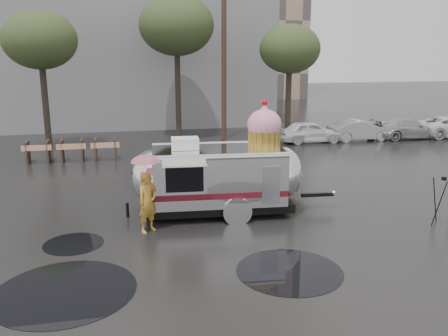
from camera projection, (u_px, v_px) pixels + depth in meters
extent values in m
plane|color=black|center=(240.00, 228.00, 13.72)|extent=(120.00, 120.00, 0.00)
cylinder|color=black|center=(289.00, 271.00, 11.01)|extent=(2.49, 2.49, 0.01)
cylinder|color=black|center=(73.00, 244.00, 12.57)|extent=(1.57, 1.57, 0.01)
cylinder|color=black|center=(65.00, 291.00, 10.09)|extent=(3.03, 3.03, 0.01)
cube|color=slate|center=(107.00, 29.00, 34.14)|extent=(22.00, 12.00, 13.00)
cylinder|color=#473323|center=(224.00, 60.00, 26.44)|extent=(0.28, 0.28, 9.00)
cylinder|color=#382D26|center=(45.00, 93.00, 23.95)|extent=(0.32, 0.32, 5.85)
ellipsoid|color=#2E3F1C|center=(40.00, 40.00, 23.33)|extent=(3.64, 3.64, 2.86)
cylinder|color=#382D26|center=(178.00, 80.00, 27.15)|extent=(0.32, 0.32, 6.75)
ellipsoid|color=#2E3F1C|center=(176.00, 25.00, 26.43)|extent=(4.20, 4.20, 3.30)
cylinder|color=#382D26|center=(288.00, 93.00, 26.62)|extent=(0.32, 0.32, 5.40)
ellipsoid|color=#2E3F1C|center=(290.00, 49.00, 26.05)|extent=(3.36, 3.36, 2.64)
cube|color=#473323|center=(28.00, 152.00, 21.58)|extent=(0.08, 0.80, 1.00)
cube|color=#473323|center=(49.00, 151.00, 21.76)|extent=(0.08, 0.80, 1.00)
cube|color=#E5590C|center=(36.00, 148.00, 21.25)|extent=(1.30, 0.04, 0.25)
cube|color=#473323|center=(62.00, 151.00, 21.88)|extent=(0.08, 0.80, 1.00)
cube|color=#473323|center=(82.00, 150.00, 22.07)|extent=(0.08, 0.80, 1.00)
cube|color=#E5590C|center=(71.00, 147.00, 21.55)|extent=(1.30, 0.04, 0.25)
cube|color=#473323|center=(96.00, 149.00, 22.19)|extent=(0.08, 0.80, 1.00)
cube|color=#473323|center=(115.00, 149.00, 22.37)|extent=(0.08, 0.80, 1.00)
cube|color=#E5590C|center=(105.00, 145.00, 21.86)|extent=(1.30, 0.04, 0.25)
imported|color=silver|center=(310.00, 130.00, 26.36)|extent=(4.00, 1.80, 1.40)
imported|color=#B2B2B7|center=(360.00, 128.00, 26.96)|extent=(4.00, 1.80, 1.40)
imported|color=#B2B2B7|center=(407.00, 126.00, 27.56)|extent=(4.20, 1.80, 1.44)
cube|color=silver|center=(218.00, 174.00, 14.70)|extent=(4.12, 2.35, 1.63)
ellipsoid|color=silver|center=(280.00, 172.00, 14.97)|extent=(1.50, 2.17, 1.63)
ellipsoid|color=silver|center=(153.00, 176.00, 14.43)|extent=(1.50, 2.17, 1.63)
cube|color=black|center=(218.00, 203.00, 14.93)|extent=(4.64, 2.12, 0.27)
cylinder|color=black|center=(237.00, 212.00, 14.10)|extent=(0.65, 0.24, 0.63)
cylinder|color=black|center=(228.00, 194.00, 15.89)|extent=(0.65, 0.24, 0.63)
cylinder|color=silver|center=(238.00, 212.00, 13.96)|extent=(0.87, 0.15, 0.87)
cube|color=black|center=(317.00, 195.00, 15.34)|extent=(1.09, 0.18, 0.11)
sphere|color=silver|center=(334.00, 193.00, 15.40)|extent=(0.15, 0.15, 0.14)
cylinder|color=black|center=(127.00, 210.00, 14.57)|extent=(0.10, 0.10, 0.45)
cube|color=#571018|center=(222.00, 196.00, 13.80)|extent=(3.98, 0.31, 0.18)
cube|color=#571018|center=(214.00, 178.00, 15.80)|extent=(3.98, 0.31, 0.18)
cube|color=black|center=(185.00, 180.00, 13.51)|extent=(1.09, 0.11, 0.72)
cube|color=#B8B6AC|center=(185.00, 166.00, 13.20)|extent=(1.30, 0.54, 0.13)
cube|color=silver|center=(271.00, 186.00, 13.92)|extent=(0.54, 0.07, 1.18)
cube|color=white|center=(185.00, 143.00, 14.33)|extent=(0.85, 0.64, 0.34)
cylinder|color=gold|center=(264.00, 138.00, 14.64)|extent=(1.00, 1.00, 0.54)
ellipsoid|color=#F1A0BB|center=(264.00, 124.00, 14.53)|extent=(1.12, 1.12, 0.94)
cone|color=#F1A0BB|center=(265.00, 109.00, 14.42)|extent=(0.48, 0.48, 0.36)
sphere|color=red|center=(265.00, 103.00, 14.37)|extent=(0.19, 0.19, 0.18)
imported|color=gold|center=(148.00, 202.00, 13.25)|extent=(0.75, 0.71, 1.73)
imported|color=pink|center=(146.00, 166.00, 13.00)|extent=(1.05, 1.05, 0.72)
cylinder|color=black|center=(148.00, 204.00, 13.26)|extent=(0.02, 0.02, 1.65)
cylinder|color=black|center=(435.00, 199.00, 14.08)|extent=(0.32, 0.08, 1.39)
cylinder|color=black|center=(439.00, 204.00, 13.67)|extent=(0.22, 0.25, 1.39)
cube|color=black|center=(444.00, 179.00, 13.69)|extent=(0.14, 0.13, 0.10)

